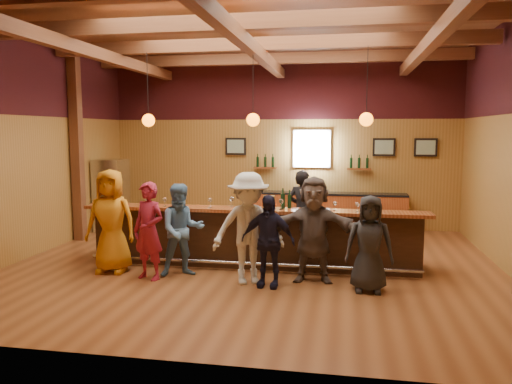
# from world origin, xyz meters

# --- Properties ---
(room) EXTENTS (9.04, 9.00, 4.52)m
(room) POSITION_xyz_m (0.00, 0.06, 3.21)
(room) COLOR brown
(room) RESTS_ON ground
(bar_counter) EXTENTS (6.30, 1.07, 1.11)m
(bar_counter) POSITION_xyz_m (0.02, 0.15, 0.52)
(bar_counter) COLOR black
(bar_counter) RESTS_ON ground
(back_bar_cabinet) EXTENTS (4.00, 0.52, 0.95)m
(back_bar_cabinet) POSITION_xyz_m (1.20, 3.72, 0.48)
(back_bar_cabinet) COLOR maroon
(back_bar_cabinet) RESTS_ON ground
(window) EXTENTS (0.95, 0.09, 0.95)m
(window) POSITION_xyz_m (0.80, 3.95, 2.05)
(window) COLOR silver
(window) RESTS_ON room
(framed_pictures) EXTENTS (5.35, 0.05, 0.45)m
(framed_pictures) POSITION_xyz_m (1.67, 3.94, 2.10)
(framed_pictures) COLOR black
(framed_pictures) RESTS_ON room
(wine_shelves) EXTENTS (3.00, 0.18, 0.30)m
(wine_shelves) POSITION_xyz_m (0.80, 3.88, 1.62)
(wine_shelves) COLOR maroon
(wine_shelves) RESTS_ON room
(pendant_lights) EXTENTS (4.24, 0.24, 1.37)m
(pendant_lights) POSITION_xyz_m (0.00, 0.00, 2.71)
(pendant_lights) COLOR black
(pendant_lights) RESTS_ON room
(stainless_fridge) EXTENTS (0.70, 0.70, 1.80)m
(stainless_fridge) POSITION_xyz_m (-4.10, 2.60, 0.90)
(stainless_fridge) COLOR silver
(stainless_fridge) RESTS_ON ground
(customer_orange) EXTENTS (0.93, 0.63, 1.84)m
(customer_orange) POSITION_xyz_m (-2.40, -0.85, 0.92)
(customer_orange) COLOR #C97612
(customer_orange) RESTS_ON ground
(customer_redvest) EXTENTS (0.70, 0.57, 1.66)m
(customer_redvest) POSITION_xyz_m (-1.58, -1.14, 0.83)
(customer_redvest) COLOR maroon
(customer_redvest) RESTS_ON ground
(customer_denim) EXTENTS (0.97, 0.90, 1.61)m
(customer_denim) POSITION_xyz_m (-1.09, -0.86, 0.80)
(customer_denim) COLOR #527DA5
(customer_denim) RESTS_ON ground
(customer_white) EXTENTS (1.36, 1.08, 1.84)m
(customer_white) POSITION_xyz_m (0.12, -1.07, 0.92)
(customer_white) COLOR silver
(customer_white) RESTS_ON ground
(customer_navy) EXTENTS (0.91, 0.46, 1.50)m
(customer_navy) POSITION_xyz_m (0.46, -1.19, 0.75)
(customer_navy) COLOR black
(customer_navy) RESTS_ON ground
(customer_brown) EXTENTS (1.66, 0.59, 1.76)m
(customer_brown) POSITION_xyz_m (1.16, -0.78, 0.88)
(customer_brown) COLOR #5B4E48
(customer_brown) RESTS_ON ground
(customer_dark) EXTENTS (0.75, 0.49, 1.52)m
(customer_dark) POSITION_xyz_m (2.05, -1.17, 0.76)
(customer_dark) COLOR black
(customer_dark) RESTS_ON ground
(bartender) EXTENTS (0.72, 0.60, 1.71)m
(bartender) POSITION_xyz_m (0.79, 1.27, 0.85)
(bartender) COLOR black
(bartender) RESTS_ON ground
(ice_bucket) EXTENTS (0.21, 0.21, 0.23)m
(ice_bucket) POSITION_xyz_m (0.32, -0.13, 1.23)
(ice_bucket) COLOR olive
(ice_bucket) RESTS_ON bar_counter
(bottle_a) EXTENTS (0.08, 0.08, 0.37)m
(bottle_a) POSITION_xyz_m (0.56, -0.10, 1.25)
(bottle_a) COLOR black
(bottle_a) RESTS_ON bar_counter
(bottle_b) EXTENTS (0.07, 0.07, 0.33)m
(bottle_b) POSITION_xyz_m (0.68, -0.02, 1.24)
(bottle_b) COLOR black
(bottle_b) RESTS_ON bar_counter
(glass_a) EXTENTS (0.08, 0.08, 0.17)m
(glass_a) POSITION_xyz_m (-2.64, -0.13, 1.23)
(glass_a) COLOR silver
(glass_a) RESTS_ON bar_counter
(glass_b) EXTENTS (0.08, 0.08, 0.18)m
(glass_b) POSITION_xyz_m (-1.97, -0.24, 1.24)
(glass_b) COLOR silver
(glass_b) RESTS_ON bar_counter
(glass_c) EXTENTS (0.08, 0.08, 0.17)m
(glass_c) POSITION_xyz_m (-1.63, -0.22, 1.23)
(glass_c) COLOR silver
(glass_c) RESTS_ON bar_counter
(glass_d) EXTENTS (0.08, 0.08, 0.18)m
(glass_d) POSITION_xyz_m (-0.75, -0.24, 1.24)
(glass_d) COLOR silver
(glass_d) RESTS_ON bar_counter
(glass_e) EXTENTS (0.09, 0.09, 0.19)m
(glass_e) POSITION_xyz_m (-0.38, -0.09, 1.25)
(glass_e) COLOR silver
(glass_e) RESTS_ON bar_counter
(glass_f) EXTENTS (0.09, 0.09, 0.20)m
(glass_f) POSITION_xyz_m (0.55, -0.24, 1.25)
(glass_f) COLOR silver
(glass_f) RESTS_ON bar_counter
(glass_g) EXTENTS (0.07, 0.07, 0.16)m
(glass_g) POSITION_xyz_m (1.50, -0.16, 1.23)
(glass_g) COLOR silver
(glass_g) RESTS_ON bar_counter
(glass_h) EXTENTS (0.08, 0.08, 0.17)m
(glass_h) POSITION_xyz_m (1.88, -0.27, 1.23)
(glass_h) COLOR silver
(glass_h) RESTS_ON bar_counter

